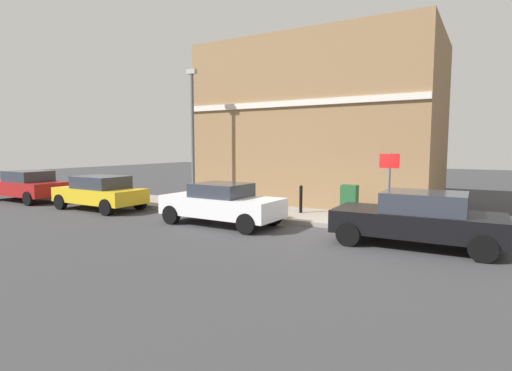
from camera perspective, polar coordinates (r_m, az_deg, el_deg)
name	(u,v)px	position (r m, az deg, el deg)	size (l,w,h in m)	color
ground	(342,233)	(12.58, 12.14, -6.64)	(80.00, 80.00, 0.00)	#38383A
sidewalk	(217,208)	(16.90, -5.54, -3.14)	(2.74, 30.00, 0.15)	gray
corner_building	(322,125)	(19.46, 9.40, 8.50)	(6.61, 10.35, 7.29)	olive
car_black	(418,218)	(11.43, 22.06, -4.32)	(2.05, 4.26, 1.45)	black
car_white	(221,203)	(13.52, -4.94, -2.55)	(1.91, 4.20, 1.41)	silver
car_yellow	(100,192)	(17.88, -21.31, -0.87)	(1.92, 4.02, 1.41)	gold
car_red	(27,185)	(22.17, -29.83, 0.00)	(1.89, 4.32, 1.47)	maroon
utility_cabinet	(349,203)	(14.37, 13.12, -2.37)	(0.46, 0.61, 1.15)	#1E4C28
bollard_near_cabinet	(301,198)	(15.11, 6.40, -1.78)	(0.14, 0.14, 1.04)	black
street_sign	(389,178)	(12.87, 18.40, 0.95)	(0.08, 0.60, 2.30)	#59595B
lamppost	(193,131)	(17.48, -9.01, 7.72)	(0.20, 0.44, 5.72)	#59595B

